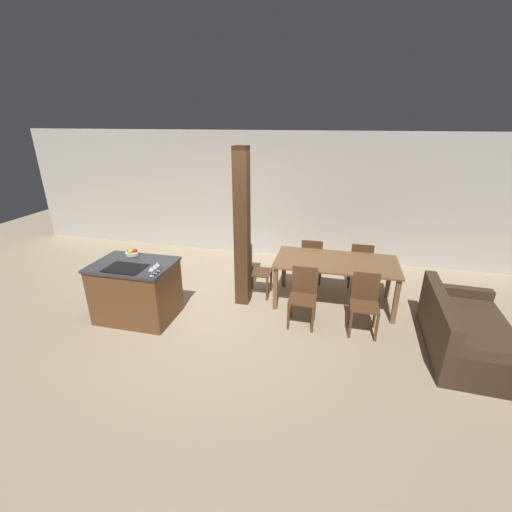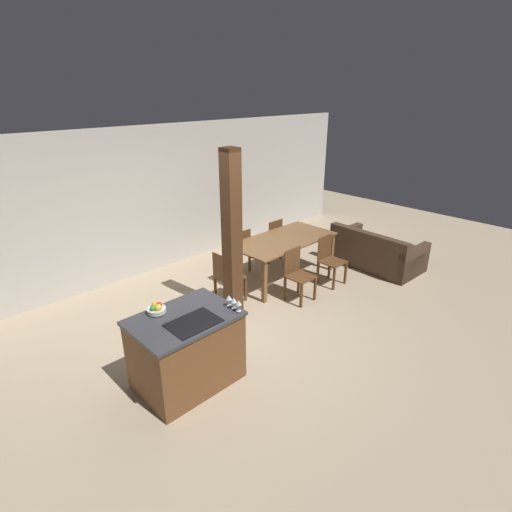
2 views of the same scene
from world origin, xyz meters
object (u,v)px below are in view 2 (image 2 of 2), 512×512
object	(u,v)px
wine_glass_middle	(234,300)
wine_glass_far	(229,298)
fruit_bowl	(157,309)
dining_table	(283,243)
dining_chair_far_right	(271,239)
dining_chair_near_left	(297,274)
timber_post	(232,236)
wine_glass_near	(239,303)
kitchen_island	(187,350)
dining_chair_far_left	(239,250)
dining_chair_near_right	(329,259)
dining_chair_head_end	(227,277)
couch	(376,253)

from	to	relation	value
wine_glass_middle	wine_glass_far	xyz separation A→B (m)	(0.00, 0.09, 0.00)
fruit_bowl	dining_table	world-z (taller)	fruit_bowl
dining_table	dining_chair_far_right	bearing A→B (deg)	58.61
wine_glass_middle	dining_chair_near_left	distance (m)	2.19
wine_glass_middle	timber_post	size ratio (longest dim) A/B	0.05
dining_chair_far_right	timber_post	distance (m)	2.34
wine_glass_near	dining_chair_far_right	bearing A→B (deg)	37.93
kitchen_island	wine_glass_far	size ratio (longest dim) A/B	8.48
dining_chair_far_left	dining_table	bearing A→B (deg)	121.39
kitchen_island	wine_glass_middle	bearing A→B (deg)	-27.05
dining_chair_near_right	dining_chair_far_right	size ratio (longest dim) A/B	1.00
timber_post	wine_glass_near	bearing A→B (deg)	-128.23
dining_chair_head_end	wine_glass_far	bearing A→B (deg)	141.19
wine_glass_near	dining_table	xyz separation A→B (m)	(2.44, 1.52, -0.35)
couch	wine_glass_middle	bearing A→B (deg)	99.11
dining_table	dining_chair_far_left	world-z (taller)	dining_chair_far_left
kitchen_island	dining_chair_head_end	xyz separation A→B (m)	(1.60, 1.17, 0.00)
dining_chair_near_left	dining_chair_near_right	world-z (taller)	same
wine_glass_far	dining_table	world-z (taller)	wine_glass_far
timber_post	dining_chair_near_left	bearing A→B (deg)	-21.02
wine_glass_far	dining_chair_near_right	distance (m)	3.00
couch	timber_post	size ratio (longest dim) A/B	0.67
kitchen_island	dining_chair_near_right	size ratio (longest dim) A/B	1.36
wine_glass_far	timber_post	distance (m)	1.42
wine_glass_far	dining_chair_far_right	bearing A→B (deg)	35.75
fruit_bowl	couch	size ratio (longest dim) A/B	0.13
dining_chair_head_end	timber_post	size ratio (longest dim) A/B	0.34
wine_glass_near	wine_glass_far	distance (m)	0.17
dining_chair_near_right	couch	xyz separation A→B (m)	(1.29, -0.21, -0.19)
kitchen_island	dining_table	xyz separation A→B (m)	(2.96, 1.17, 0.22)
kitchen_island	dining_chair_far_right	world-z (taller)	kitchen_island
dining_table	wine_glass_middle	bearing A→B (deg)	-149.52
wine_glass_far	dining_chair_far_left	size ratio (longest dim) A/B	0.16
wine_glass_middle	dining_chair_far_right	size ratio (longest dim) A/B	0.16
kitchen_island	timber_post	xyz separation A→B (m)	(1.46, 0.85, 0.82)
couch	wine_glass_near	bearing A→B (deg)	100.26
wine_glass_far	couch	distance (m)	4.25
kitchen_island	timber_post	distance (m)	1.88
wine_glass_near	dining_chair_far_left	world-z (taller)	wine_glass_near
dining_chair_near_right	couch	distance (m)	1.32
dining_chair_near_right	dining_chair_far_left	distance (m)	1.70
dining_chair_far_left	timber_post	bearing A→B (deg)	44.81
dining_chair_far_right	couch	size ratio (longest dim) A/B	0.51
dining_chair_near_right	dining_table	bearing A→B (deg)	121.39
dining_chair_near_left	timber_post	size ratio (longest dim) A/B	0.34
dining_table	dining_chair_near_left	xyz separation A→B (m)	(-0.44, -0.72, -0.22)
timber_post	wine_glass_middle	bearing A→B (deg)	-130.31
kitchen_island	wine_glass_near	size ratio (longest dim) A/B	8.48
dining_chair_far_left	wine_glass_near	bearing A→B (deg)	48.34
dining_chair_near_right	dining_chair_far_right	distance (m)	1.45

